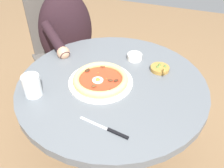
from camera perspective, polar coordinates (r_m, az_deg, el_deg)
dining_table at (r=1.23m, az=0.02°, el=-4.65°), size 0.88×0.88×0.74m
pizza_on_plate at (r=1.12m, az=-2.70°, el=1.04°), size 0.30×0.30×0.04m
water_glass at (r=1.09m, az=-18.24°, el=-0.64°), size 0.08×0.08×0.10m
steak_knife at (r=0.92m, az=-0.33°, el=-10.87°), size 0.05×0.21×0.01m
ramekin_capers at (r=1.29m, az=5.35°, el=6.46°), size 0.08×0.08×0.03m
olive_pan at (r=1.23m, az=11.23°, el=3.62°), size 0.11×0.09×0.04m
diner_person at (r=1.74m, az=-9.92°, el=5.74°), size 0.56×0.43×1.15m
cafe_chair_diner at (r=1.86m, az=-11.58°, el=8.56°), size 0.60×0.60×0.88m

